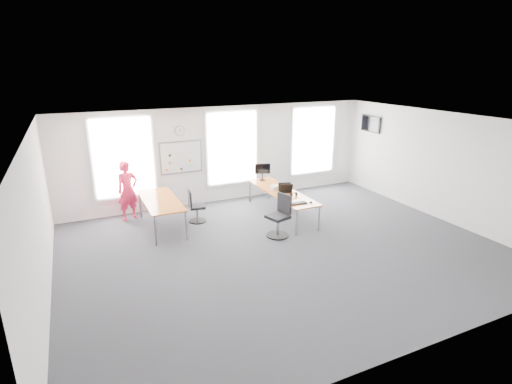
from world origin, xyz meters
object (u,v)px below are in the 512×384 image
keyboard (298,203)px  headphones (294,194)px  desk_right (282,193)px  person (128,191)px  chair_left (195,208)px  desk_left (161,202)px  monitor (262,170)px  chair_right (280,218)px

keyboard → headphones: (0.22, 0.61, 0.04)m
desk_right → person: bearing=158.7°
keyboard → desk_right: bearing=92.8°
chair_left → person: person is taller
desk_right → person: (-4.03, 1.57, 0.16)m
keyboard → person: bearing=154.1°
person → desk_left: bearing=-76.1°
chair_left → person: size_ratio=0.54×
desk_right → monitor: (-0.01, 1.24, 0.37)m
chair_right → chair_left: 2.48m
desk_right → chair_right: (-0.73, -1.25, -0.21)m
chair_left → keyboard: bearing=-120.0°
desk_right → desk_left: bearing=171.4°
chair_left → keyboard: (2.29, -1.71, 0.35)m
chair_right → chair_left: (-1.68, 1.82, -0.08)m
monitor → chair_left: bearing=-148.5°
desk_right → monitor: bearing=90.5°
person → headphones: person is taller
desk_left → keyboard: 3.63m
chair_left → keyboard: chair_left is taller
desk_right → desk_left: size_ratio=1.37×
keyboard → headphones: headphones is taller
desk_right → chair_left: 2.49m
chair_left → headphones: chair_left is taller
desk_left → chair_left: bearing=3.8°
person → keyboard: (3.92, -2.71, -0.10)m
monitor → keyboard: bearing=-76.7°
headphones → desk_left: bearing=171.1°
person → keyboard: bearing=-53.3°
desk_right → keyboard: bearing=-95.9°
chair_left → monitor: size_ratio=1.69×
monitor → desk_right: bearing=-73.6°
person → headphones: (4.13, -2.10, -0.06)m
headphones → monitor: size_ratio=0.35×
keyboard → chair_left: bearing=152.1°
desk_right → monitor: 1.29m
desk_right → chair_left: bearing=166.7°
person → chair_left: bearing=-50.2°
chair_right → headphones: size_ratio=5.79×
headphones → monitor: monitor is taller
chair_left → monitor: bearing=-67.7°
headphones → chair_right: bearing=-131.1°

